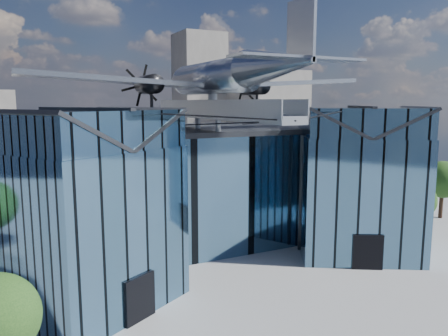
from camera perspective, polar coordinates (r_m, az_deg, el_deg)
name	(u,v)px	position (r m, az deg, el deg)	size (l,w,h in m)	color
ground_plane	(236,268)	(33.09, 1.58, -12.90)	(120.00, 120.00, 0.00)	gray
museum	(204,181)	(36.61, -2.65, -1.76)	(32.88, 24.50, 17.60)	teal
bg_towers	(108,114)	(79.29, -14.89, 6.83)	(77.00, 24.50, 26.00)	gray
tree_plaza_e	(420,201)	(43.69, 24.20, -3.95)	(3.39, 3.39, 4.72)	#301E13
tree_side_e	(443,180)	(50.94, 26.68, -1.37)	(4.90, 4.90, 6.05)	#301E13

